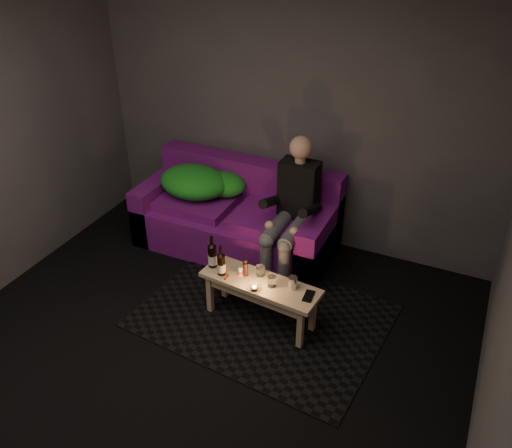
{
  "coord_description": "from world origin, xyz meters",
  "views": [
    {
      "loc": [
        1.7,
        -2.25,
        3.07
      ],
      "look_at": [
        -0.03,
        1.47,
        0.53
      ],
      "focal_mm": 38.0,
      "sensor_mm": 36.0,
      "label": 1
    }
  ],
  "objects": [
    {
      "name": "pepper_mill",
      "position": [
        0.14,
        0.9,
        0.46
      ],
      "size": [
        0.05,
        0.05,
        0.12
      ],
      "primitive_type": "cylinder",
      "rotation": [
        0.0,
        0.0,
        0.15
      ],
      "color": "black",
      "rests_on": "coffee_table"
    },
    {
      "name": "steel_cup",
      "position": [
        0.55,
        0.91,
        0.45
      ],
      "size": [
        0.09,
        0.09,
        0.1
      ],
      "primitive_type": "cylinder",
      "rotation": [
        0.0,
        0.0,
        -0.29
      ],
      "color": "#B1B4B8",
      "rests_on": "coffee_table"
    },
    {
      "name": "sofa",
      "position": [
        -0.39,
        1.82,
        0.3
      ],
      "size": [
        1.91,
        0.86,
        0.82
      ],
      "color": "#600D67",
      "rests_on": "floor"
    },
    {
      "name": "tumbler_back",
      "position": [
        0.25,
        0.95,
        0.45
      ],
      "size": [
        0.08,
        0.08,
        0.09
      ],
      "primitive_type": "cylinder",
      "rotation": [
        0.0,
        0.0,
        0.15
      ],
      "color": "white",
      "rests_on": "coffee_table"
    },
    {
      "name": "green_blanket",
      "position": [
        -0.79,
        1.81,
        0.62
      ],
      "size": [
        0.84,
        0.57,
        0.29
      ],
      "color": "#1E9C1C",
      "rests_on": "sofa"
    },
    {
      "name": "tumbler_front",
      "position": [
        0.39,
        0.86,
        0.45
      ],
      "size": [
        0.09,
        0.09,
        0.09
      ],
      "primitive_type": "cylinder",
      "rotation": [
        0.0,
        0.0,
        0.23
      ],
      "color": "white",
      "rests_on": "coffee_table"
    },
    {
      "name": "floor",
      "position": [
        0.0,
        0.0,
        0.0
      ],
      "size": [
        4.5,
        4.5,
        0.0
      ],
      "primitive_type": "plane",
      "color": "black",
      "rests_on": "ground"
    },
    {
      "name": "tealight",
      "position": [
        0.29,
        0.76,
        0.43
      ],
      "size": [
        0.06,
        0.06,
        0.04
      ],
      "color": "white",
      "rests_on": "coffee_table"
    },
    {
      "name": "room",
      "position": [
        0.0,
        0.47,
        1.64
      ],
      "size": [
        4.5,
        4.5,
        4.5
      ],
      "color": "silver",
      "rests_on": "ground"
    },
    {
      "name": "smartphone",
      "position": [
        0.7,
        0.86,
        0.41
      ],
      "size": [
        0.08,
        0.15,
        0.01
      ],
      "primitive_type": "cube",
      "rotation": [
        0.0,
        0.0,
        0.08
      ],
      "color": "black",
      "rests_on": "coffee_table"
    },
    {
      "name": "person",
      "position": [
        0.24,
        1.66,
        0.66
      ],
      "size": [
        0.34,
        0.79,
        1.28
      ],
      "color": "black",
      "rests_on": "sofa"
    },
    {
      "name": "coffee_table",
      "position": [
        0.29,
        0.87,
        0.33
      ],
      "size": [
        1.01,
        0.41,
        0.4
      ],
      "rotation": [
        0.0,
        0.0,
        -0.1
      ],
      "color": "tan",
      "rests_on": "rug"
    },
    {
      "name": "rug",
      "position": [
        0.29,
        0.92,
        0.0
      ],
      "size": [
        2.1,
        1.62,
        0.01
      ],
      "primitive_type": "cube",
      "rotation": [
        0.0,
        0.0,
        -0.1
      ],
      "color": "black",
      "rests_on": "floor"
    },
    {
      "name": "salt_shaker",
      "position": [
        0.1,
        0.88,
        0.44
      ],
      "size": [
        0.05,
        0.05,
        0.08
      ],
      "primitive_type": "cylinder",
      "rotation": [
        0.0,
        0.0,
        0.38
      ],
      "color": "silver",
      "rests_on": "coffee_table"
    },
    {
      "name": "beer_bottle_b",
      "position": [
        -0.04,
        0.83,
        0.5
      ],
      "size": [
        0.07,
        0.07,
        0.27
      ],
      "color": "black",
      "rests_on": "coffee_table"
    },
    {
      "name": "beer_bottle_a",
      "position": [
        -0.16,
        0.9,
        0.51
      ],
      "size": [
        0.07,
        0.07,
        0.29
      ],
      "color": "black",
      "rests_on": "coffee_table"
    },
    {
      "name": "red_lighter",
      "position": [
        0.02,
        0.8,
        0.41
      ],
      "size": [
        0.02,
        0.06,
        0.01
      ],
      "primitive_type": "cube",
      "rotation": [
        0.0,
        0.0,
        0.02
      ],
      "color": "#B9220B",
      "rests_on": "coffee_table"
    }
  ]
}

